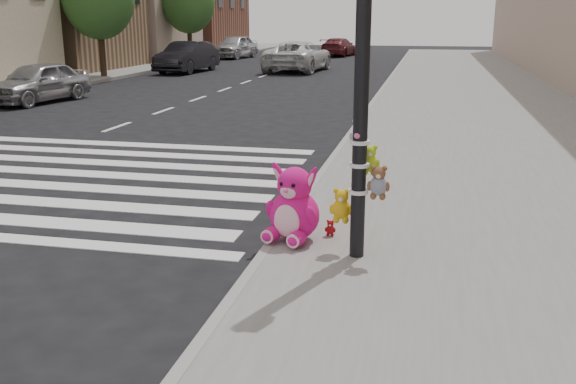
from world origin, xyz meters
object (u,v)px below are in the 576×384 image
(red_teddy, at_px, (330,228))
(car_dark_far, at_px, (187,57))
(car_silver_far, at_px, (38,82))
(car_white_near, at_px, (298,56))
(pink_bunny, at_px, (293,209))
(signal_pole, at_px, (361,108))

(red_teddy, bearing_deg, car_dark_far, 115.37)
(car_silver_far, relative_size, car_white_near, 0.71)
(pink_bunny, xyz_separation_m, car_white_near, (-5.23, 25.95, 0.24))
(car_silver_far, distance_m, car_white_near, 15.32)
(signal_pole, distance_m, pink_bunny, 1.56)
(signal_pole, xyz_separation_m, car_silver_far, (-11.89, 12.15, -1.14))
(car_silver_far, distance_m, car_dark_far, 12.31)
(signal_pole, height_order, pink_bunny, signal_pole)
(signal_pole, distance_m, car_dark_far, 27.00)
(signal_pole, height_order, car_dark_far, signal_pole)
(signal_pole, relative_size, pink_bunny, 4.21)
(signal_pole, relative_size, car_dark_far, 0.86)
(pink_bunny, relative_size, car_silver_far, 0.24)
(signal_pole, relative_size, car_white_near, 0.72)
(red_teddy, xyz_separation_m, car_white_near, (-5.65, 25.72, 0.52))
(signal_pole, distance_m, red_teddy, 1.72)
(signal_pole, bearing_deg, car_silver_far, 134.38)
(pink_bunny, height_order, car_dark_far, car_dark_far)
(pink_bunny, xyz_separation_m, red_teddy, (0.42, 0.23, -0.28))
(signal_pole, bearing_deg, red_teddy, 124.03)
(pink_bunny, distance_m, red_teddy, 0.55)
(pink_bunny, bearing_deg, car_dark_far, 129.12)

